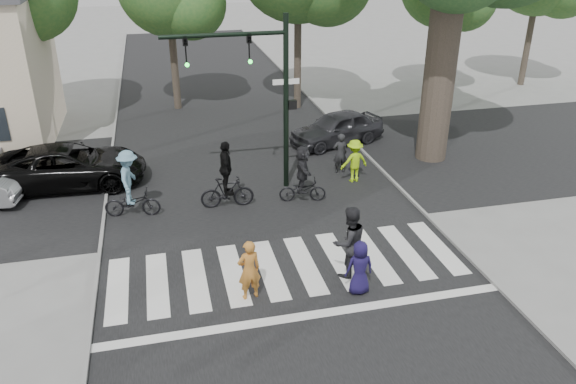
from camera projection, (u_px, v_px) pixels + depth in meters
name	position (u px, v px, depth m)	size (l,w,h in m)	color
ground	(296.00, 287.00, 14.52)	(120.00, 120.00, 0.00)	gray
road_stem	(260.00, 203.00, 18.91)	(10.00, 70.00, 0.01)	black
road_cross	(245.00, 170.00, 21.54)	(70.00, 10.00, 0.01)	black
curb_left	(104.00, 219.00, 17.82)	(0.10, 70.00, 0.10)	gray
curb_right	(399.00, 188.00, 19.96)	(0.10, 70.00, 0.10)	gray
crosswalk	(290.00, 273.00, 15.10)	(10.00, 3.85, 0.01)	silver
traffic_signal	(261.00, 80.00, 18.37)	(4.45, 0.29, 6.00)	black
pedestrian_woman	(249.00, 270.00, 13.79)	(0.59, 0.39, 1.63)	#C0782D
pedestrian_child	(360.00, 268.00, 14.03)	(0.71, 0.46, 1.46)	#19123F
pedestrian_adult	(349.00, 242.00, 14.64)	(0.97, 0.76, 2.00)	black
cyclist_left	(130.00, 188.00, 17.72)	(1.84, 1.23, 2.24)	black
cyclist_mid	(227.00, 181.00, 18.30)	(1.78, 1.09, 2.30)	black
cyclist_right	(303.00, 177.00, 18.72)	(1.64, 1.53, 1.99)	black
car_suv	(68.00, 166.00, 19.94)	(2.47, 5.36, 1.49)	black
car_grey	(337.00, 128.00, 23.84)	(1.66, 4.13, 1.41)	#2D2E32
bystander_hivis	(354.00, 161.00, 20.25)	(1.03, 0.59, 1.59)	#9AD411
bystander_dark	(340.00, 153.00, 20.98)	(0.56, 0.37, 1.55)	black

